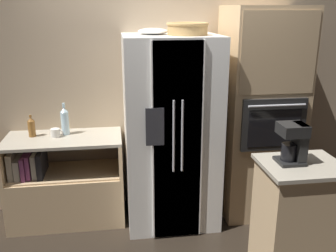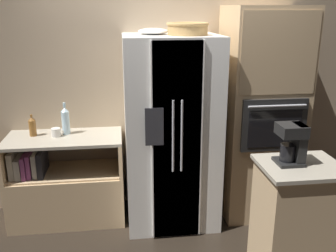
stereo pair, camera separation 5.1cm
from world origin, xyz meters
name	(u,v)px [view 1 (the left image)]	position (x,y,z in m)	size (l,w,h in m)	color
ground_plane	(164,220)	(0.00, 0.00, 0.00)	(20.00, 20.00, 0.00)	black
wall_back	(157,77)	(0.00, 0.49, 1.40)	(12.00, 0.06, 2.80)	tan
counter_left	(66,189)	(-0.98, 0.18, 0.33)	(1.12, 0.56, 0.88)	tan
refrigerator	(171,132)	(0.08, 0.07, 0.93)	(0.88, 0.81, 1.85)	white
wall_oven	(260,114)	(1.00, 0.12, 1.06)	(0.75, 0.73, 2.11)	tan
island_counter	(296,221)	(0.92, -0.95, 0.49)	(0.61, 0.52, 0.97)	tan
wicker_basket	(187,28)	(0.22, 0.00, 1.91)	(0.38, 0.38, 0.11)	tan
fruit_bowl	(153,31)	(-0.08, 0.13, 1.88)	(0.28, 0.28, 0.06)	white
bottle_tall	(65,121)	(-0.94, 0.28, 1.02)	(0.08, 0.08, 0.32)	silver
bottle_short	(32,127)	(-1.26, 0.26, 0.98)	(0.07, 0.07, 0.22)	brown
mug	(56,133)	(-1.03, 0.21, 0.93)	(0.12, 0.09, 0.08)	silver
coffee_maker	(294,142)	(0.85, -0.92, 1.14)	(0.19, 0.19, 0.30)	black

